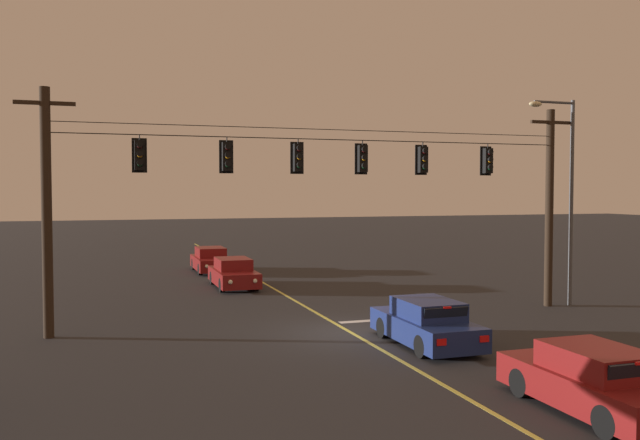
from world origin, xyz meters
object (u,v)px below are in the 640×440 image
object	(u,v)px
traffic_light_rightmost	(423,160)
car_oncoming_trailing	(211,260)
street_lamp_corner	(565,183)
car_waiting_second_near	(593,382)
traffic_light_centre	(298,158)
car_oncoming_lead	(234,274)
traffic_light_leftmost	(140,155)
traffic_light_right_inner	(363,159)
traffic_light_left_inner	(227,156)
traffic_light_far_right	(488,161)
car_waiting_near_lane	(426,324)

from	to	relation	value
traffic_light_rightmost	car_oncoming_trailing	bearing A→B (deg)	109.44
car_oncoming_trailing	street_lamp_corner	world-z (taller)	street_lamp_corner
car_waiting_second_near	traffic_light_centre	bearing A→B (deg)	105.76
traffic_light_centre	car_oncoming_lead	world-z (taller)	traffic_light_centre
traffic_light_leftmost	traffic_light_rightmost	distance (m)	10.14
traffic_light_right_inner	car_waiting_second_near	distance (m)	12.23
traffic_light_left_inner	car_oncoming_lead	size ratio (longest dim) A/B	0.28
traffic_light_centre	traffic_light_right_inner	xyz separation A→B (m)	(2.41, 0.00, 0.00)
traffic_light_far_right	traffic_light_centre	bearing A→B (deg)	180.00
traffic_light_right_inner	street_lamp_corner	distance (m)	8.67
traffic_light_centre	traffic_light_right_inner	world-z (taller)	same
traffic_light_leftmost	traffic_light_rightmost	bearing A→B (deg)	0.00
car_waiting_near_lane	car_waiting_second_near	distance (m)	6.50
traffic_light_left_inner	car_oncoming_lead	world-z (taller)	traffic_light_left_inner
traffic_light_centre	car_oncoming_lead	xyz separation A→B (m)	(-0.58, 9.04, -5.11)
car_oncoming_trailing	traffic_light_left_inner	bearing A→B (deg)	-96.75
traffic_light_leftmost	street_lamp_corner	size ratio (longest dim) A/B	0.15
traffic_light_leftmost	traffic_light_right_inner	world-z (taller)	same
traffic_light_leftmost	car_oncoming_lead	world-z (taller)	traffic_light_leftmost
traffic_light_rightmost	traffic_light_far_right	world-z (taller)	same
car_waiting_second_near	street_lamp_corner	xyz separation A→B (m)	(7.90, 10.96, 4.27)
traffic_light_left_inner	traffic_light_centre	bearing A→B (deg)	0.00
car_waiting_second_near	street_lamp_corner	world-z (taller)	street_lamp_corner
traffic_light_rightmost	car_oncoming_trailing	xyz separation A→B (m)	(-5.47, 15.50, -5.11)
traffic_light_right_inner	car_oncoming_trailing	bearing A→B (deg)	101.19
traffic_light_left_inner	traffic_light_rightmost	world-z (taller)	same
traffic_light_leftmost	traffic_light_centre	distance (m)	5.33
traffic_light_left_inner	traffic_light_right_inner	distance (m)	4.90
car_oncoming_trailing	street_lamp_corner	bearing A→B (deg)	-53.20
traffic_light_left_inner	traffic_light_far_right	xyz separation A→B (m)	(10.06, 0.00, 0.00)
traffic_light_left_inner	car_waiting_near_lane	size ratio (longest dim) A/B	0.28
traffic_light_leftmost	car_oncoming_trailing	size ratio (longest dim) A/B	0.28
traffic_light_far_right	traffic_light_rightmost	bearing A→B (deg)	180.00
car_waiting_near_lane	car_waiting_second_near	bearing A→B (deg)	-85.45
traffic_light_right_inner	car_oncoming_trailing	distance (m)	16.61
traffic_light_leftmost	traffic_light_right_inner	size ratio (longest dim) A/B	1.00
traffic_light_rightmost	car_oncoming_trailing	distance (m)	17.21
traffic_light_left_inner	traffic_light_centre	distance (m)	2.49
traffic_light_left_inner	street_lamp_corner	size ratio (longest dim) A/B	0.15
car_oncoming_trailing	car_waiting_second_near	xyz separation A→B (m)	(3.79, -26.59, 0.00)
traffic_light_right_inner	street_lamp_corner	world-z (taller)	street_lamp_corner
car_oncoming_trailing	car_waiting_second_near	bearing A→B (deg)	-81.89
traffic_light_rightmost	traffic_light_far_right	xyz separation A→B (m)	(2.76, 0.00, 0.00)
traffic_light_centre	car_oncoming_trailing	bearing A→B (deg)	92.43
traffic_light_left_inner	traffic_light_right_inner	xyz separation A→B (m)	(4.90, 0.00, 0.00)
car_oncoming_trailing	car_waiting_second_near	world-z (taller)	same
traffic_light_far_right	car_oncoming_trailing	bearing A→B (deg)	117.96
car_oncoming_lead	street_lamp_corner	world-z (taller)	street_lamp_corner
traffic_light_leftmost	car_waiting_second_near	distance (m)	14.86
car_waiting_near_lane	car_waiting_second_near	xyz separation A→B (m)	(0.52, -6.48, 0.00)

